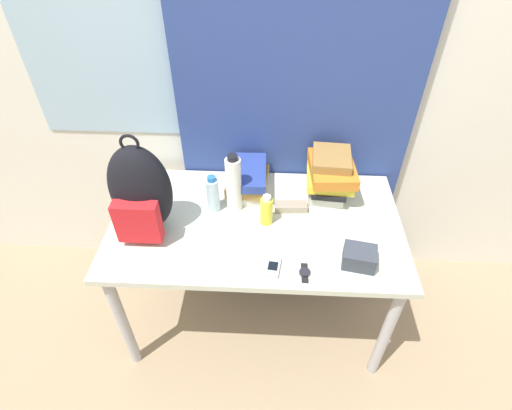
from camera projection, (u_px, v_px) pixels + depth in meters
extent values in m
plane|color=#9E8466|center=(252.00, 374.00, 2.00)|extent=(12.00, 12.00, 0.00)
cube|color=silver|center=(261.00, 64.00, 1.79)|extent=(6.00, 0.05, 2.50)
cube|color=#9EBCD1|center=(142.00, 53.00, 1.75)|extent=(1.10, 0.01, 0.80)
cube|color=navy|center=(298.00, 70.00, 1.74)|extent=(1.12, 0.04, 2.50)
cube|color=beige|center=(256.00, 224.00, 1.82)|extent=(1.31, 0.74, 0.03)
cylinder|color=#B2B2B7|center=(123.00, 322.00, 1.84)|extent=(0.05, 0.05, 0.68)
cylinder|color=#B2B2B7|center=(386.00, 333.00, 1.80)|extent=(0.05, 0.05, 0.68)
cylinder|color=#B2B2B7|center=(155.00, 226.00, 2.31)|extent=(0.05, 0.05, 0.68)
cylinder|color=#B2B2B7|center=(364.00, 233.00, 2.27)|extent=(0.05, 0.05, 0.68)
ellipsoid|color=black|center=(141.00, 190.00, 1.65)|extent=(0.26, 0.17, 0.42)
cube|color=red|center=(138.00, 222.00, 1.63)|extent=(0.18, 0.06, 0.19)
torus|color=black|center=(129.00, 143.00, 1.50)|extent=(0.08, 0.01, 0.08)
cube|color=silver|center=(249.00, 186.00, 1.97)|extent=(0.17, 0.26, 0.04)
cube|color=olive|center=(248.00, 181.00, 1.93)|extent=(0.20, 0.25, 0.05)
cube|color=navy|center=(249.00, 173.00, 1.90)|extent=(0.17, 0.28, 0.04)
cube|color=silver|center=(325.00, 188.00, 1.95)|extent=(0.18, 0.23, 0.06)
cube|color=black|center=(329.00, 182.00, 1.91)|extent=(0.18, 0.27, 0.03)
cube|color=yellow|center=(330.00, 176.00, 1.89)|extent=(0.23, 0.25, 0.04)
cube|color=orange|center=(332.00, 169.00, 1.86)|extent=(0.22, 0.29, 0.05)
cube|color=olive|center=(332.00, 158.00, 1.84)|extent=(0.19, 0.21, 0.04)
cylinder|color=silver|center=(213.00, 195.00, 1.82)|extent=(0.06, 0.06, 0.17)
cylinder|color=#286BB7|center=(211.00, 179.00, 1.75)|extent=(0.04, 0.04, 0.02)
cylinder|color=white|center=(234.00, 185.00, 1.79)|extent=(0.07, 0.07, 0.27)
cylinder|color=black|center=(232.00, 158.00, 1.69)|extent=(0.05, 0.05, 0.02)
cylinder|color=yellow|center=(266.00, 211.00, 1.76)|extent=(0.06, 0.06, 0.13)
cylinder|color=white|center=(267.00, 198.00, 1.71)|extent=(0.04, 0.04, 0.02)
cube|color=#B7BCC6|center=(273.00, 267.00, 1.60)|extent=(0.07, 0.11, 0.02)
cube|color=black|center=(273.00, 266.00, 1.59)|extent=(0.04, 0.05, 0.00)
cube|color=gray|center=(291.00, 207.00, 1.86)|extent=(0.15, 0.06, 0.04)
cube|color=#383D47|center=(359.00, 257.00, 1.60)|extent=(0.15, 0.13, 0.08)
cube|color=black|center=(305.00, 273.00, 1.59)|extent=(0.03, 0.10, 0.00)
cylinder|color=#232328|center=(305.00, 272.00, 1.58)|extent=(0.04, 0.04, 0.01)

